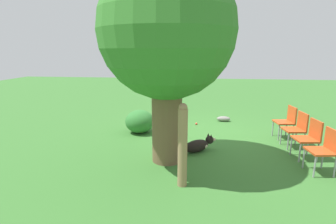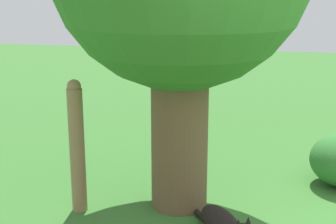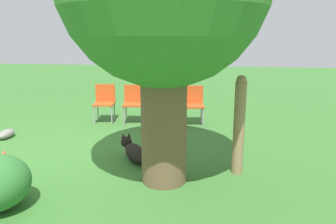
{
  "view_description": "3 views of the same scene",
  "coord_description": "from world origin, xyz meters",
  "views": [
    {
      "loc": [
        0.1,
        6.44,
        2.19
      ],
      "look_at": [
        0.67,
        1.52,
        1.03
      ],
      "focal_mm": 28.0,
      "sensor_mm": 36.0,
      "label": 1
    },
    {
      "loc": [
        -3.89,
        0.5,
        2.23
      ],
      "look_at": [
        0.69,
        1.58,
        1.03
      ],
      "focal_mm": 50.0,
      "sensor_mm": 36.0,
      "label": 2
    },
    {
      "loc": [
        4.76,
        2.05,
        1.95
      ],
      "look_at": [
        0.59,
        1.5,
        0.93
      ],
      "focal_mm": 35.0,
      "sensor_mm": 36.0,
      "label": 3
    }
  ],
  "objects": [
    {
      "name": "fence_post",
      "position": [
        0.32,
        2.45,
        0.71
      ],
      "size": [
        0.16,
        0.16,
        1.4
      ],
      "color": "#937551",
      "rests_on": "ground_plane"
    }
  ]
}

